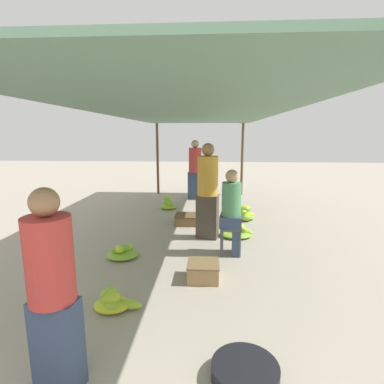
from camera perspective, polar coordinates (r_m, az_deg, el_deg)
The scene contains 16 objects.
canopy_post_back_left at distance 9.64m, azimuth -6.57°, elevation 6.26°, with size 0.08×0.08×2.24m, color brown.
canopy_post_back_right at distance 9.54m, azimuth 9.53°, elevation 6.13°, with size 0.08×0.08×2.24m, color brown.
canopy_tarp at distance 5.43m, azimuth -0.22°, elevation 14.81°, with size 3.07×8.51×0.04m, color #567A60.
vendor_foreground at distance 2.45m, azimuth -25.03°, elevation -16.47°, with size 0.37×0.37×1.54m.
stool at distance 4.82m, azimuth 7.35°, elevation -7.55°, with size 0.34×0.34×0.46m.
vendor_seated at distance 4.73m, azimuth 7.71°, elevation -3.53°, with size 0.38×0.38×1.36m.
basin_black at distance 2.75m, azimuth 10.07°, elevation -30.78°, with size 0.53×0.53×0.13m.
banana_pile_left_0 at distance 3.60m, azimuth -14.81°, elevation -19.48°, with size 0.54×0.39×0.23m.
banana_pile_left_1 at distance 4.89m, azimuth -13.06°, elevation -11.09°, with size 0.48×0.57×0.21m.
banana_pile_left_2 at distance 7.71m, azimuth -4.57°, elevation -2.34°, with size 0.45×0.41×0.34m.
banana_pile_right_0 at distance 5.74m, azimuth 8.56°, elevation -7.60°, with size 0.66×0.53×0.25m.
banana_pile_right_1 at distance 6.87m, azimuth 9.94°, elevation -4.17°, with size 0.53×0.53×0.32m.
crate_near at distance 4.08m, azimuth 2.16°, elevation -14.79°, with size 0.42×0.42×0.23m.
crate_mid at distance 6.43m, azimuth -1.01°, elevation -5.20°, with size 0.49×0.49×0.20m.
shopper_walking_mid at distance 8.77m, azimuth 0.59°, elevation 4.45°, with size 0.46×0.46×1.73m.
shopper_walking_far at distance 5.40m, azimuth 2.99°, elevation 0.40°, with size 0.45×0.45×1.74m.
Camera 1 is at (0.36, -1.05, 1.89)m, focal length 28.00 mm.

